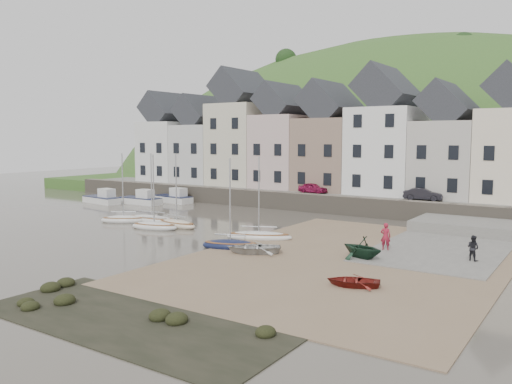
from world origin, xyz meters
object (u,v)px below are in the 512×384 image
Objects in this scene: rowboat_white at (254,248)px; car_left at (313,188)px; sailboat_0 at (152,219)px; person_red at (386,236)px; car_right at (423,194)px; rowboat_red at (353,281)px; person_dark at (473,248)px; rowboat_green at (362,247)px.

rowboat_white is 22.82m from car_left.
sailboat_0 reaches higher than person_red.
car_left is 11.57m from car_right.
car_left is at bearing 65.12° from sailboat_0.
rowboat_white is 8.69m from person_red.
person_red is (-1.56, 8.87, 0.68)m from rowboat_red.
sailboat_0 reaches higher than rowboat_white.
car_left reaches higher than rowboat_red.
car_right is at bearing 168.74° from rowboat_red.
rowboat_white is at bearing -20.59° from sailboat_0.
person_red is 21.38m from car_left.
rowboat_red is 0.74× the size of car_right.
person_dark is at bearing -0.18° from sailboat_0.
car_left is (-13.87, 16.24, 1.13)m from person_red.
rowboat_red is 1.71× the size of person_dark.
person_red is 5.42m from person_dark.
rowboat_green is at bearing -8.42° from sailboat_0.
car_right reaches higher than rowboat_green.
sailboat_0 reaches higher than car_left.
rowboat_green is at bearing 175.40° from car_right.
car_left is at bearing -168.43° from rowboat_red.
rowboat_red is 0.83× the size of car_left.
person_dark is at bearing 132.36° from rowboat_green.
car_left is (-15.44, 25.11, 1.81)m from rowboat_red.
rowboat_white is at bearing 24.84° from person_red.
person_dark is 0.43× the size of car_right.
sailboat_0 is 4.11× the size of person_dark.
sailboat_0 is 17.90m from car_left.
rowboat_red is 9.04m from person_red.
car_right is at bearing -159.46° from rowboat_green.
person_dark is 25.24m from car_left.
car_left reaches higher than rowboat_white.
rowboat_green is 3.05m from person_red.
car_right reaches higher than rowboat_red.
car_right is (11.57, 0.00, 0.04)m from car_left.
car_right is at bearing -95.50° from person_red.
rowboat_green is at bearing -139.89° from car_left.
rowboat_green reaches higher than rowboat_white.
person_dark reaches higher than rowboat_white.
rowboat_green is (6.42, 2.37, 0.37)m from rowboat_white.
car_right is (-1.93, 19.26, 1.40)m from rowboat_green.
person_dark is (5.42, -0.00, -0.13)m from person_red.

